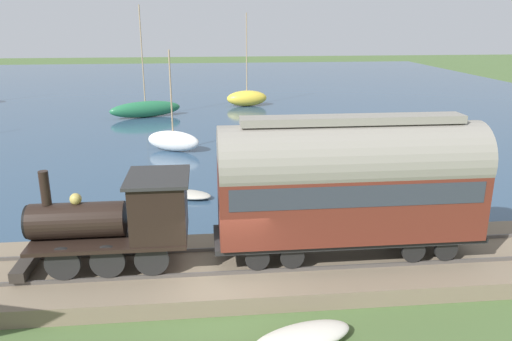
# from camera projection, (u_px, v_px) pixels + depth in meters

# --- Properties ---
(ground_plane) EXTENTS (200.00, 200.00, 0.00)m
(ground_plane) POSITION_uv_depth(u_px,v_px,m) (229.00, 294.00, 15.41)
(ground_plane) COLOR #476033
(harbor_water) EXTENTS (80.00, 80.00, 0.01)m
(harbor_water) POSITION_uv_depth(u_px,v_px,m) (209.00, 93.00, 56.96)
(harbor_water) COLOR #2D4760
(harbor_water) RESTS_ON ground
(rail_embankment) EXTENTS (4.59, 56.00, 0.66)m
(rail_embankment) POSITION_uv_depth(u_px,v_px,m) (227.00, 269.00, 16.37)
(rail_embankment) COLOR #756651
(rail_embankment) RESTS_ON ground
(steam_locomotive) EXTENTS (2.30, 5.34, 3.16)m
(steam_locomotive) POSITION_uv_depth(u_px,v_px,m) (125.00, 216.00, 15.47)
(steam_locomotive) COLOR black
(steam_locomotive) RESTS_ON rail_embankment
(passenger_coach) EXTENTS (2.39, 8.73, 4.64)m
(passenger_coach) POSITION_uv_depth(u_px,v_px,m) (350.00, 180.00, 15.91)
(passenger_coach) COLOR black
(passenger_coach) RESTS_ON rail_embankment
(sailboat_yellow) EXTENTS (2.21, 4.10, 8.67)m
(sailboat_yellow) POSITION_uv_depth(u_px,v_px,m) (247.00, 98.00, 48.27)
(sailboat_yellow) COLOR gold
(sailboat_yellow) RESTS_ON harbor_water
(sailboat_white) EXTENTS (2.50, 3.71, 6.35)m
(sailboat_white) POSITION_uv_depth(u_px,v_px,m) (173.00, 140.00, 31.83)
(sailboat_white) COLOR white
(sailboat_white) RESTS_ON harbor_water
(sailboat_green) EXTENTS (3.28, 6.16, 9.23)m
(sailboat_green) POSITION_uv_depth(u_px,v_px,m) (146.00, 109.00, 42.75)
(sailboat_green) COLOR #236B42
(sailboat_green) RESTS_ON harbor_water
(rowboat_near_shore) EXTENTS (2.45, 1.89, 0.42)m
(rowboat_near_shore) POSITION_uv_depth(u_px,v_px,m) (262.00, 218.00, 20.73)
(rowboat_near_shore) COLOR #B7B2A3
(rowboat_near_shore) RESTS_ON harbor_water
(rowboat_off_pier) EXTENTS (1.87, 2.47, 0.32)m
(rowboat_off_pier) POSITION_uv_depth(u_px,v_px,m) (189.00, 195.00, 23.62)
(rowboat_off_pier) COLOR #B7B2A3
(rowboat_off_pier) RESTS_ON harbor_water
(beached_dinghy) EXTENTS (1.88, 3.00, 0.44)m
(beached_dinghy) POSITION_uv_depth(u_px,v_px,m) (302.00, 338.00, 12.95)
(beached_dinghy) COLOR beige
(beached_dinghy) RESTS_ON ground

